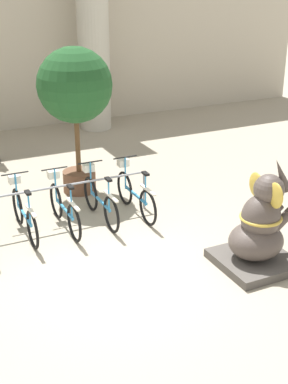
{
  "coord_description": "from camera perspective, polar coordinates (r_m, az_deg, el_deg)",
  "views": [
    {
      "loc": [
        -2.8,
        -6.54,
        4.31
      ],
      "look_at": [
        0.61,
        0.54,
        1.0
      ],
      "focal_mm": 50.0,
      "sensor_mm": 36.0,
      "label": 1
    }
  ],
  "objects": [
    {
      "name": "ground_plane",
      "position": [
        8.32,
        -2.19,
        -8.38
      ],
      "size": [
        60.0,
        60.0,
        0.0
      ],
      "primitive_type": "plane",
      "color": "#9E937F"
    },
    {
      "name": "bike_rack",
      "position": [
        9.49,
        -10.88,
        -0.5
      ],
      "size": [
        4.08,
        0.05,
        0.77
      ],
      "color": "gray",
      "rests_on": "ground_plane"
    },
    {
      "name": "elephant_statue",
      "position": [
        8.39,
        12.19,
        -4.03
      ],
      "size": [
        1.14,
        1.14,
        1.75
      ],
      "color": "#4C4742",
      "rests_on": "ground_plane"
    },
    {
      "name": "bicycle_4",
      "position": [
        9.78,
        -4.74,
        -0.8
      ],
      "size": [
        0.48,
        1.69,
        0.99
      ],
      "color": "black",
      "rests_on": "ground_plane"
    },
    {
      "name": "bicycle_3",
      "position": [
        9.54,
        -8.55,
        -1.61
      ],
      "size": [
        0.48,
        1.69,
        0.99
      ],
      "color": "black",
      "rests_on": "ground_plane"
    },
    {
      "name": "column_right",
      "position": [
        15.18,
        -5.45,
        16.38
      ],
      "size": [
        1.09,
        1.09,
        5.16
      ],
      "color": "#BCB7A8",
      "rests_on": "ground_plane"
    },
    {
      "name": "potted_tree",
      "position": [
        10.62,
        -7.38,
        10.61
      ],
      "size": [
        1.47,
        1.47,
        2.95
      ],
      "color": "brown",
      "rests_on": "ground_plane"
    },
    {
      "name": "bicycle_5",
      "position": [
        10.01,
        -0.97,
        -0.16
      ],
      "size": [
        0.48,
        1.69,
        0.99
      ],
      "color": "black",
      "rests_on": "ground_plane"
    },
    {
      "name": "bicycle_2",
      "position": [
        9.44,
        -12.69,
        -2.21
      ],
      "size": [
        0.48,
        1.69,
        0.99
      ],
      "color": "black",
      "rests_on": "ground_plane"
    }
  ]
}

